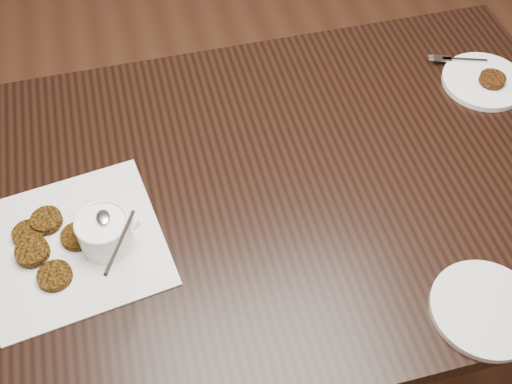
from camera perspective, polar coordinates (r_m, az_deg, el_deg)
floor at (r=1.84m, az=1.98°, el=-15.72°), size 4.00×4.00×0.00m
table at (r=1.53m, az=1.37°, el=-8.19°), size 1.32×0.85×0.75m
napkin at (r=1.18m, az=-15.99°, el=-4.52°), size 0.34×0.34×0.00m
sauce_ramekin at (r=1.11m, az=-13.75°, el=-2.54°), size 0.13×0.13×0.13m
patty_cluster at (r=1.18m, az=-18.25°, el=-4.55°), size 0.25×0.25×0.02m
plate_with_patty at (r=1.49m, az=19.84°, el=9.54°), size 0.23×0.23×0.03m
plate_empty at (r=1.13m, az=19.93°, el=-9.88°), size 0.21×0.21×0.01m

